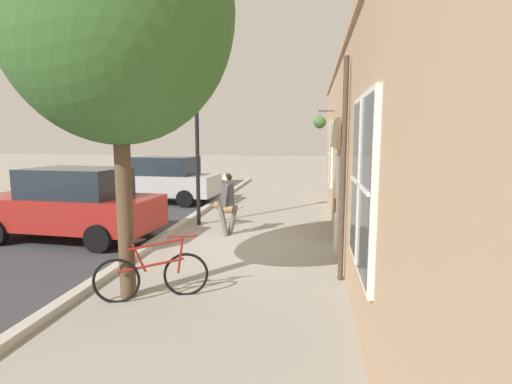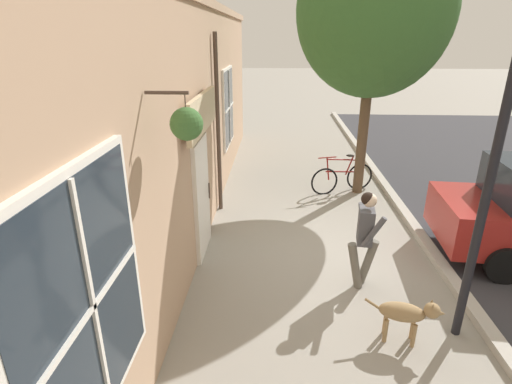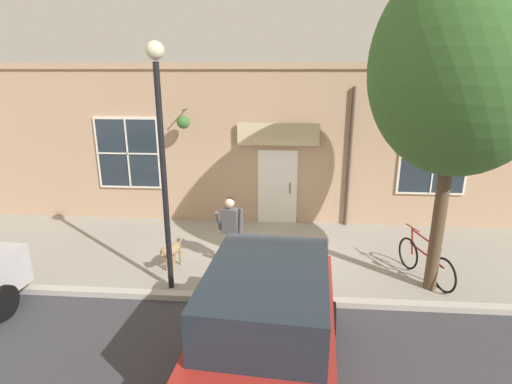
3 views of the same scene
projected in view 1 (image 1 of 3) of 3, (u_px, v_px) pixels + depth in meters
name	position (u px, v px, depth m)	size (l,w,h in m)	color
ground_plane	(240.00, 246.00, 9.14)	(90.00, 90.00, 0.00)	gray
curb_and_road	(10.00, 237.00, 9.95)	(10.10, 28.00, 0.12)	#B2ADA3
storefront_facade	(348.00, 150.00, 8.52)	(0.95, 18.00, 4.38)	tan
pedestrian_walking	(228.00, 199.00, 10.08)	(0.52, 0.59, 1.59)	#6B665B
dog_on_leash	(226.00, 209.00, 11.42)	(0.97, 0.38, 0.66)	#997A51
street_tree_by_curb	(111.00, 19.00, 5.69)	(3.43, 3.08, 6.13)	brown
leaning_bicycle	(152.00, 275.00, 6.14)	(1.63, 0.68, 1.00)	black
parked_car_nearest_curb	(162.00, 179.00, 15.17)	(4.43, 2.19, 1.75)	#B7B7BC
parked_car_mid_block	(72.00, 204.00, 9.64)	(4.43, 2.19, 1.75)	maroon
street_lamp	(197.00, 115.00, 10.98)	(0.32, 0.32, 4.68)	black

